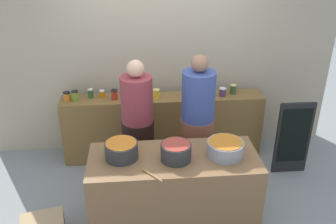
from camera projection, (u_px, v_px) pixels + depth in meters
ground at (171, 205)px, 4.30m from camera, size 12.00×12.00×0.00m
storefront_wall at (161, 46)px, 4.93m from camera, size 4.80×0.12×3.00m
display_shelf at (163, 127)px, 5.08m from camera, size 2.70×0.36×0.90m
prep_table at (174, 192)px, 3.84m from camera, size 1.70×0.70×0.87m
preserve_jar_0 at (67, 96)px, 4.76m from camera, size 0.09×0.09×0.11m
preserve_jar_1 at (75, 96)px, 4.74m from camera, size 0.09×0.09×0.14m
preserve_jar_2 at (91, 93)px, 4.83m from camera, size 0.07×0.07×0.12m
preserve_jar_3 at (102, 94)px, 4.85m from camera, size 0.07×0.07×0.10m
preserve_jar_4 at (114, 95)px, 4.78m from camera, size 0.08×0.08×0.14m
preserve_jar_5 at (141, 94)px, 4.82m from camera, size 0.09×0.09×0.12m
preserve_jar_6 at (156, 94)px, 4.83m from camera, size 0.09×0.09×0.12m
preserve_jar_7 at (188, 94)px, 4.83m from camera, size 0.09×0.09×0.11m
preserve_jar_8 at (199, 93)px, 4.86m from camera, size 0.08×0.08×0.10m
preserve_jar_9 at (223, 92)px, 4.88m from camera, size 0.09×0.09×0.11m
preserve_jar_10 at (233, 89)px, 4.96m from camera, size 0.08×0.08×0.13m
cooking_pot_left at (121, 150)px, 3.60m from camera, size 0.33×0.33×0.17m
cooking_pot_center at (176, 152)px, 3.57m from camera, size 0.30×0.30×0.18m
cooking_pot_right at (225, 149)px, 3.64m from camera, size 0.36×0.36×0.16m
wooden_spoon at (152, 175)px, 3.37m from camera, size 0.19×0.22×0.02m
cook_with_tongs at (138, 133)px, 4.36m from camera, size 0.38×0.38×1.64m
cook_in_cap at (197, 131)px, 4.33m from camera, size 0.39×0.39×1.70m
chalkboard_sign at (293, 138)px, 4.69m from camera, size 0.45×0.05×1.00m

